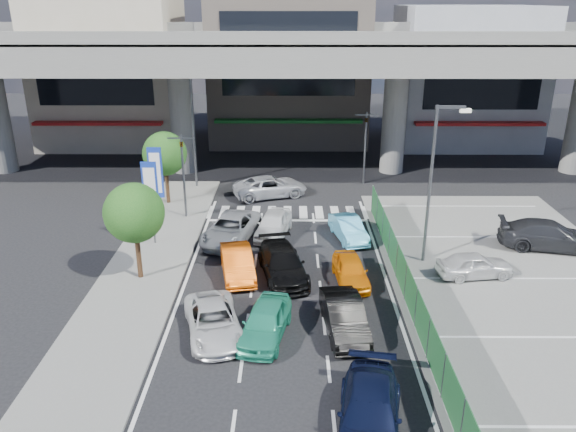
{
  "coord_description": "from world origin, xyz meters",
  "views": [
    {
      "loc": [
        0.21,
        -20.02,
        12.63
      ],
      "look_at": [
        0.07,
        6.82,
        2.16
      ],
      "focal_mm": 35.0,
      "sensor_mm": 36.0,
      "label": 1
    }
  ],
  "objects_px": {
    "traffic_light_right": "(366,130)",
    "signboard_near": "(151,192)",
    "sedan_black_mid": "(283,264)",
    "traffic_cone": "(407,282)",
    "street_lamp_left": "(195,121)",
    "taxi_teal_mid": "(265,322)",
    "crossing_wagon_silver": "(270,187)",
    "taxi_orange_left": "(237,263)",
    "sedan_white_front_mid": "(273,224)",
    "sedan_white_mid_left": "(213,321)",
    "taxi_orange_right": "(351,270)",
    "parked_sedan_white": "(475,265)",
    "minivan_navy_back": "(369,413)",
    "signboard_far": "(156,175)",
    "parked_sedan_dgrey": "(549,235)",
    "hatch_black_mid_right": "(344,317)",
    "tree_far": "(165,154)",
    "tree_near": "(134,213)",
    "kei_truck_front_right": "(348,229)",
    "wagon_silver_front_left": "(231,229)",
    "traffic_light_left": "(182,156)",
    "street_lamp_right": "(435,172)"
  },
  "relations": [
    {
      "from": "street_lamp_left",
      "to": "minivan_navy_back",
      "type": "bearing_deg",
      "value": -69.6
    },
    {
      "from": "crossing_wagon_silver",
      "to": "minivan_navy_back",
      "type": "bearing_deg",
      "value": 171.37
    },
    {
      "from": "minivan_navy_back",
      "to": "hatch_black_mid_right",
      "type": "distance_m",
      "value": 5.6
    },
    {
      "from": "signboard_far",
      "to": "crossing_wagon_silver",
      "type": "xyz_separation_m",
      "value": [
        6.41,
        5.05,
        -2.37
      ]
    },
    {
      "from": "traffic_light_left",
      "to": "wagon_silver_front_left",
      "type": "xyz_separation_m",
      "value": [
        3.09,
        -3.38,
        -3.25
      ]
    },
    {
      "from": "signboard_far",
      "to": "wagon_silver_front_left",
      "type": "distance_m",
      "value": 5.61
    },
    {
      "from": "sedan_black_mid",
      "to": "kei_truck_front_right",
      "type": "relative_size",
      "value": 1.26
    },
    {
      "from": "sedan_white_mid_left",
      "to": "traffic_cone",
      "type": "distance_m",
      "value": 9.28
    },
    {
      "from": "sedan_white_front_mid",
      "to": "parked_sedan_white",
      "type": "xyz_separation_m",
      "value": [
        9.8,
        -5.11,
        -0.01
      ]
    },
    {
      "from": "signboard_near",
      "to": "traffic_cone",
      "type": "bearing_deg",
      "value": -21.21
    },
    {
      "from": "street_lamp_left",
      "to": "hatch_black_mid_right",
      "type": "relative_size",
      "value": 1.91
    },
    {
      "from": "kei_truck_front_right",
      "to": "traffic_cone",
      "type": "height_order",
      "value": "kei_truck_front_right"
    },
    {
      "from": "taxi_orange_right",
      "to": "sedan_black_mid",
      "type": "bearing_deg",
      "value": 166.21
    },
    {
      "from": "tree_far",
      "to": "sedan_white_front_mid",
      "type": "bearing_deg",
      "value": -36.34
    },
    {
      "from": "taxi_orange_left",
      "to": "parked_sedan_dgrey",
      "type": "bearing_deg",
      "value": -0.08
    },
    {
      "from": "signboard_far",
      "to": "minivan_navy_back",
      "type": "relative_size",
      "value": 0.99
    },
    {
      "from": "kei_truck_front_right",
      "to": "taxi_teal_mid",
      "type": "bearing_deg",
      "value": -126.23
    },
    {
      "from": "signboard_near",
      "to": "wagon_silver_front_left",
      "type": "relative_size",
      "value": 0.95
    },
    {
      "from": "traffic_light_right",
      "to": "tree_far",
      "type": "height_order",
      "value": "traffic_light_right"
    },
    {
      "from": "minivan_navy_back",
      "to": "traffic_light_right",
      "type": "bearing_deg",
      "value": 92.75
    },
    {
      "from": "street_lamp_left",
      "to": "crossing_wagon_silver",
      "type": "relative_size",
      "value": 1.6
    },
    {
      "from": "signboard_near",
      "to": "sedan_black_mid",
      "type": "bearing_deg",
      "value": -28.07
    },
    {
      "from": "traffic_light_right",
      "to": "signboard_near",
      "type": "xyz_separation_m",
      "value": [
        -12.7,
        -11.01,
        -0.87
      ]
    },
    {
      "from": "street_lamp_left",
      "to": "sedan_white_mid_left",
      "type": "distance_m",
      "value": 19.53
    },
    {
      "from": "traffic_light_right",
      "to": "traffic_cone",
      "type": "bearing_deg",
      "value": -89.64
    },
    {
      "from": "traffic_light_right",
      "to": "minivan_navy_back",
      "type": "distance_m",
      "value": 25.5
    },
    {
      "from": "street_lamp_left",
      "to": "taxi_teal_mid",
      "type": "bearing_deg",
      "value": -73.71
    },
    {
      "from": "taxi_orange_right",
      "to": "parked_sedan_dgrey",
      "type": "height_order",
      "value": "parked_sedan_dgrey"
    },
    {
      "from": "signboard_near",
      "to": "sedan_white_front_mid",
      "type": "height_order",
      "value": "signboard_near"
    },
    {
      "from": "taxi_orange_left",
      "to": "sedan_black_mid",
      "type": "height_order",
      "value": "sedan_black_mid"
    },
    {
      "from": "tree_far",
      "to": "parked_sedan_white",
      "type": "height_order",
      "value": "tree_far"
    },
    {
      "from": "street_lamp_left",
      "to": "taxi_orange_right",
      "type": "bearing_deg",
      "value": -56.72
    },
    {
      "from": "traffic_light_left",
      "to": "signboard_far",
      "type": "distance_m",
      "value": 1.93
    },
    {
      "from": "tree_far",
      "to": "hatch_black_mid_right",
      "type": "relative_size",
      "value": 1.15
    },
    {
      "from": "sedan_white_mid_left",
      "to": "taxi_orange_right",
      "type": "distance_m",
      "value": 7.42
    },
    {
      "from": "tree_near",
      "to": "wagon_silver_front_left",
      "type": "xyz_separation_m",
      "value": [
        3.89,
        4.62,
        -2.7
      ]
    },
    {
      "from": "taxi_orange_left",
      "to": "wagon_silver_front_left",
      "type": "xyz_separation_m",
      "value": [
        -0.74,
        4.24,
        0.02
      ]
    },
    {
      "from": "tree_far",
      "to": "sedan_white_mid_left",
      "type": "distance_m",
      "value": 16.28
    },
    {
      "from": "tree_near",
      "to": "hatch_black_mid_right",
      "type": "distance_m",
      "value": 10.75
    },
    {
      "from": "tree_near",
      "to": "tree_far",
      "type": "bearing_deg",
      "value": 94.36
    },
    {
      "from": "taxi_orange_right",
      "to": "traffic_cone",
      "type": "distance_m",
      "value": 2.66
    },
    {
      "from": "traffic_light_right",
      "to": "sedan_white_front_mid",
      "type": "distance_m",
      "value": 11.97
    },
    {
      "from": "street_lamp_right",
      "to": "signboard_far",
      "type": "relative_size",
      "value": 1.7
    },
    {
      "from": "tree_near",
      "to": "crossing_wagon_silver",
      "type": "bearing_deg",
      "value": 64.27
    },
    {
      "from": "street_lamp_left",
      "to": "minivan_navy_back",
      "type": "relative_size",
      "value": 1.68
    },
    {
      "from": "traffic_light_right",
      "to": "taxi_orange_left",
      "type": "height_order",
      "value": "traffic_light_right"
    },
    {
      "from": "traffic_light_right",
      "to": "taxi_orange_left",
      "type": "relative_size",
      "value": 1.28
    },
    {
      "from": "sedan_black_mid",
      "to": "traffic_cone",
      "type": "distance_m",
      "value": 5.9
    },
    {
      "from": "signboard_near",
      "to": "sedan_white_front_mid",
      "type": "distance_m",
      "value": 6.99
    },
    {
      "from": "signboard_far",
      "to": "sedan_white_mid_left",
      "type": "bearing_deg",
      "value": -68.08
    }
  ]
}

